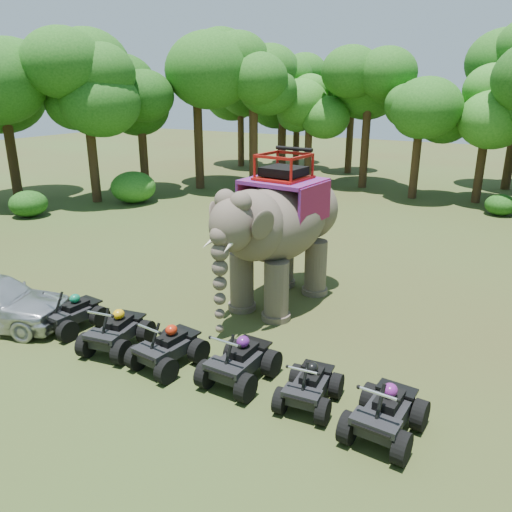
{
  "coord_description": "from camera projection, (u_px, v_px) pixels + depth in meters",
  "views": [
    {
      "loc": [
        6.91,
        -10.74,
        6.6
      ],
      "look_at": [
        0.0,
        1.2,
        1.9
      ],
      "focal_mm": 35.0,
      "sensor_mm": 36.0,
      "label": 1
    }
  ],
  "objects": [
    {
      "name": "tree_39",
      "position": [
        281.0,
        121.0,
        39.09
      ],
      "size": [
        5.63,
        5.63,
        8.05
      ],
      "primitive_type": null,
      "color": "#195114",
      "rests_on": "ground"
    },
    {
      "name": "tree_27",
      "position": [
        7.0,
        125.0,
        28.9
      ],
      "size": [
        6.27,
        6.27,
        8.95
      ],
      "primitive_type": null,
      "color": "#195114",
      "rests_on": "ground"
    },
    {
      "name": "tree_41",
      "position": [
        297.0,
        118.0,
        42.21
      ],
      "size": [
        5.64,
        5.64,
        8.06
      ],
      "primitive_type": null,
      "color": "#195114",
      "rests_on": "ground"
    },
    {
      "name": "atv_2",
      "position": [
        167.0,
        342.0,
        12.25
      ],
      "size": [
        1.44,
        1.86,
        1.29
      ],
      "primitive_type": null,
      "rotation": [
        0.0,
        0.0,
        -0.1
      ],
      "color": "black",
      "rests_on": "ground"
    },
    {
      "name": "atv_1",
      "position": [
        116.0,
        326.0,
        13.02
      ],
      "size": [
        1.58,
        1.98,
        1.32
      ],
      "primitive_type": null,
      "rotation": [
        0.0,
        0.0,
        0.17
      ],
      "color": "black",
      "rests_on": "ground"
    },
    {
      "name": "tree_32",
      "position": [
        309.0,
        136.0,
        34.3
      ],
      "size": [
        4.74,
        4.74,
        6.77
      ],
      "primitive_type": null,
      "color": "#195114",
      "rests_on": "ground"
    },
    {
      "name": "elephant",
      "position": [
        281.0,
        229.0,
        15.43
      ],
      "size": [
        2.99,
        5.93,
        4.82
      ],
      "primitive_type": null,
      "rotation": [
        0.0,
        0.0,
        -0.08
      ],
      "color": "brown",
      "rests_on": "ground"
    },
    {
      "name": "tree_29",
      "position": [
        142.0,
        130.0,
        31.83
      ],
      "size": [
        5.57,
        5.57,
        7.96
      ],
      "primitive_type": null,
      "color": "#195114",
      "rests_on": "ground"
    },
    {
      "name": "tree_34",
      "position": [
        350.0,
        124.0,
        38.86
      ],
      "size": [
        5.35,
        5.35,
        7.64
      ],
      "primitive_type": null,
      "color": "#195114",
      "rests_on": "ground"
    },
    {
      "name": "atv_3",
      "position": [
        239.0,
        355.0,
        11.58
      ],
      "size": [
        1.35,
        1.84,
        1.35
      ],
      "primitive_type": null,
      "rotation": [
        0.0,
        0.0,
        -0.01
      ],
      "color": "black",
      "rests_on": "ground"
    },
    {
      "name": "tree_0",
      "position": [
        418.0,
        142.0,
        30.02
      ],
      "size": [
        4.82,
        4.82,
        6.88
      ],
      "primitive_type": null,
      "color": "#195114",
      "rests_on": "ground"
    },
    {
      "name": "tree_44",
      "position": [
        283.0,
        124.0,
        36.06
      ],
      "size": [
        5.63,
        5.63,
        8.04
      ],
      "primitive_type": null,
      "color": "#195114",
      "rests_on": "ground"
    },
    {
      "name": "ground",
      "position": [
        235.0,
        331.0,
        14.2
      ],
      "size": [
        110.0,
        110.0,
        0.0
      ],
      "primitive_type": "plane",
      "color": "#47381E",
      "rests_on": "ground"
    },
    {
      "name": "tree_31",
      "position": [
        253.0,
        118.0,
        32.25
      ],
      "size": [
        6.52,
        6.52,
        9.31
      ],
      "primitive_type": null,
      "color": "#195114",
      "rests_on": "ground"
    },
    {
      "name": "tree_1",
      "position": [
        483.0,
        144.0,
        28.83
      ],
      "size": [
        4.78,
        4.78,
        6.83
      ],
      "primitive_type": null,
      "color": "#195114",
      "rests_on": "ground"
    },
    {
      "name": "atv_4",
      "position": [
        310.0,
        381.0,
        10.75
      ],
      "size": [
        1.31,
        1.69,
        1.17
      ],
      "primitive_type": null,
      "rotation": [
        0.0,
        0.0,
        0.1
      ],
      "color": "black",
      "rests_on": "ground"
    },
    {
      "name": "atv_5",
      "position": [
        386.0,
        406.0,
        9.76
      ],
      "size": [
        1.41,
        1.86,
        1.33
      ],
      "primitive_type": null,
      "rotation": [
        0.0,
        0.0,
        -0.06
      ],
      "color": "black",
      "rests_on": "ground"
    },
    {
      "name": "tree_28",
      "position": [
        90.0,
        132.0,
        28.83
      ],
      "size": [
        5.77,
        5.77,
        8.24
      ],
      "primitive_type": null,
      "color": "#195114",
      "rests_on": "ground"
    },
    {
      "name": "tree_30",
      "position": [
        198.0,
        116.0,
        32.63
      ],
      "size": [
        6.65,
        6.65,
        9.5
      ],
      "primitive_type": null,
      "color": "#195114",
      "rests_on": "ground"
    },
    {
      "name": "atv_0",
      "position": [
        72.0,
        309.0,
        14.13
      ],
      "size": [
        1.34,
        1.77,
        1.25
      ],
      "primitive_type": null,
      "rotation": [
        0.0,
        0.0,
        -0.06
      ],
      "color": "black",
      "rests_on": "ground"
    },
    {
      "name": "tree_33",
      "position": [
        366.0,
        127.0,
        33.11
      ],
      "size": [
        5.63,
        5.63,
        8.04
      ],
      "primitive_type": null,
      "color": "#195114",
      "rests_on": "ground"
    },
    {
      "name": "tree_40",
      "position": [
        241.0,
        119.0,
        42.28
      ],
      "size": [
        5.58,
        5.58,
        7.97
      ],
      "primitive_type": null,
      "color": "#195114",
      "rests_on": "ground"
    }
  ]
}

